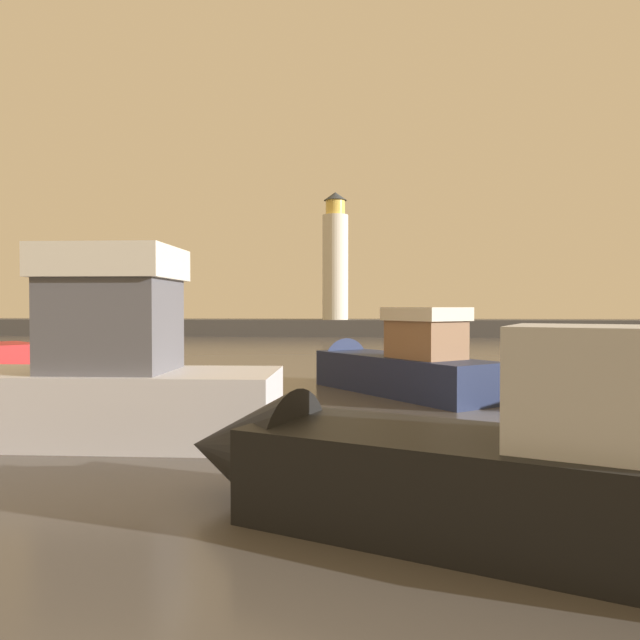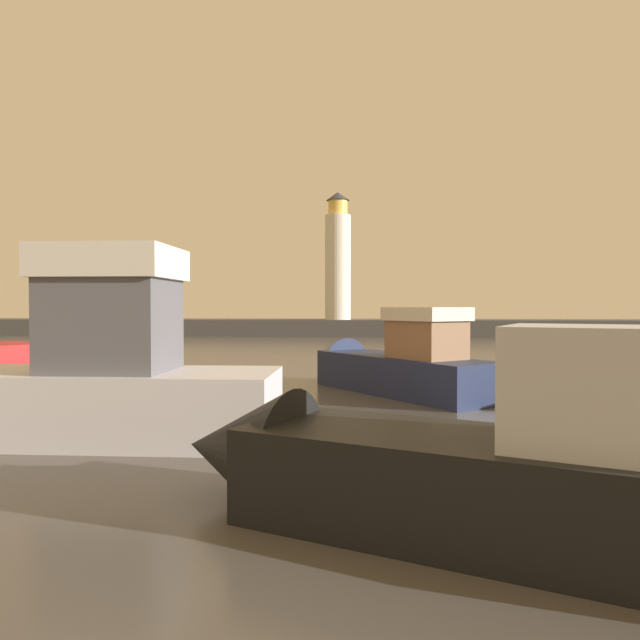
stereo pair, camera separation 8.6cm
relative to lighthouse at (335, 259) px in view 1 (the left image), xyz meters
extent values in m
plane|color=#4C4742|center=(0.27, -26.42, -7.00)|extent=(220.00, 220.00, 0.00)
cube|color=#423F3D|center=(0.27, 0.00, -6.26)|extent=(81.17, 4.18, 1.49)
cylinder|color=silver|center=(0.00, 0.00, -0.74)|extent=(2.35, 2.35, 9.53)
cylinder|color=#F2CC59|center=(0.00, 0.00, 4.69)|extent=(1.76, 1.76, 1.33)
cone|color=#33383D|center=(0.00, 0.00, 5.74)|extent=(2.11, 2.11, 0.76)
cube|color=#1E284C|center=(4.00, -35.71, -6.42)|extent=(5.49, 6.28, 1.16)
cone|color=#1E284C|center=(1.72, -32.78, -6.37)|extent=(2.54, 2.52, 1.86)
cube|color=#8C6647|center=(4.66, -36.56, -5.30)|extent=(2.38, 2.47, 1.09)
cube|color=silver|center=(4.66, -36.56, -4.56)|extent=(2.62, 2.71, 0.38)
cube|color=silver|center=(-2.41, -42.50, -6.32)|extent=(7.32, 2.61, 1.37)
cube|color=#595960|center=(-1.99, -42.49, -4.73)|extent=(2.30, 2.03, 1.81)
cube|color=silver|center=(-1.99, -42.49, -3.50)|extent=(2.53, 2.23, 0.63)
cube|color=black|center=(4.58, -47.00, -6.42)|extent=(6.44, 4.10, 1.16)
cone|color=black|center=(1.28, -45.65, -6.37)|extent=(2.29, 2.35, 1.84)
cube|color=silver|center=(5.54, -47.39, -5.21)|extent=(2.45, 2.14, 1.28)
sphere|color=#EA5919|center=(-6.10, -33.69, -6.64)|extent=(0.72, 0.72, 0.72)
camera|label=1|loc=(3.01, -53.64, -4.37)|focal=32.98mm
camera|label=2|loc=(3.10, -53.63, -4.37)|focal=32.98mm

